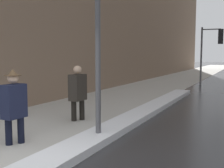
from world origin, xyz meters
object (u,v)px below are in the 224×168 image
object	(u,v)px
lamp_post	(98,17)
pedestrian_in_fedora	(14,104)
pedestrian_nearside	(78,90)
traffic_light_near	(213,43)

from	to	relation	value
lamp_post	pedestrian_in_fedora	size ratio (longest dim) A/B	2.79
lamp_post	pedestrian_nearside	xyz separation A→B (m)	(-1.43, 1.36, -1.82)
lamp_post	traffic_light_near	xyz separation A→B (m)	(0.86, 13.08, -0.09)
lamp_post	pedestrian_in_fedora	bearing A→B (deg)	-143.54
pedestrian_nearside	lamp_post	bearing A→B (deg)	48.60
lamp_post	pedestrian_nearside	size ratio (longest dim) A/B	2.81
lamp_post	pedestrian_nearside	bearing A→B (deg)	136.38
traffic_light_near	pedestrian_in_fedora	size ratio (longest dim) A/B	2.26
lamp_post	pedestrian_in_fedora	distance (m)	2.55
pedestrian_in_fedora	pedestrian_nearside	world-z (taller)	pedestrian_in_fedora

